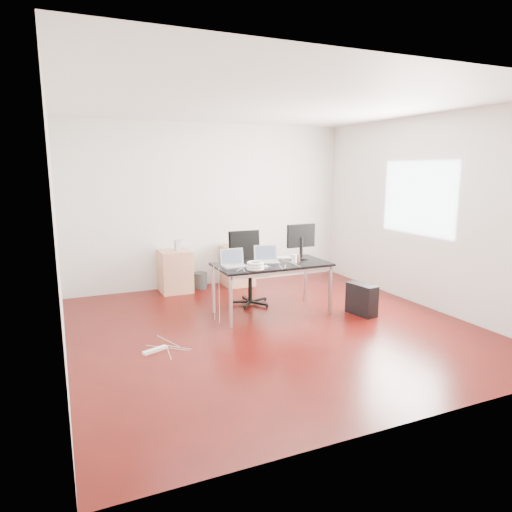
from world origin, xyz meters
name	(u,v)px	position (x,y,z in m)	size (l,w,h in m)	color
room_shell	(276,220)	(0.04, 0.00, 1.40)	(5.00, 5.00, 5.00)	#3D0907
desk	(272,267)	(0.24, 0.54, 0.68)	(1.60, 0.80, 0.73)	black
office_chair	(248,264)	(0.13, 1.15, 0.61)	(0.50, 0.52, 1.08)	black
filing_cabinet_left	(175,271)	(-0.74, 2.23, 0.35)	(0.50, 0.50, 0.70)	tan
filing_cabinet_right	(238,266)	(0.38, 2.23, 0.35)	(0.50, 0.50, 0.70)	tan
pc_tower	(362,299)	(1.38, -0.02, 0.22)	(0.20, 0.45, 0.44)	black
wastebasket	(200,281)	(-0.31, 2.25, 0.14)	(0.24, 0.24, 0.28)	black
power_strip	(155,350)	(-1.58, -0.19, 0.02)	(0.30, 0.06, 0.04)	white
laptop_left	(234,262)	(-0.32, 0.55, 0.79)	(0.33, 0.26, 0.23)	silver
laptop_right	(267,258)	(0.20, 0.63, 0.79)	(0.38, 0.32, 0.23)	silver
monitor	(301,240)	(0.77, 0.68, 1.01)	(0.45, 0.26, 0.51)	black
keyboard	(276,258)	(0.44, 0.80, 0.74)	(0.44, 0.14, 0.02)	white
cup_white	(294,259)	(0.53, 0.43, 0.79)	(0.08, 0.08, 0.12)	white
cup_brown	(297,258)	(0.61, 0.49, 0.78)	(0.08, 0.08, 0.10)	brown
cable_coil	(255,266)	(-0.14, 0.25, 0.78)	(0.24, 0.24, 0.11)	white
power_adapter	(265,267)	(0.02, 0.30, 0.74)	(0.07, 0.07, 0.03)	white
speaker	(178,245)	(-0.69, 2.20, 0.79)	(0.09, 0.08, 0.18)	#9E9E9E
navy_garment	(240,244)	(0.41, 2.15, 0.74)	(0.30, 0.24, 0.09)	black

